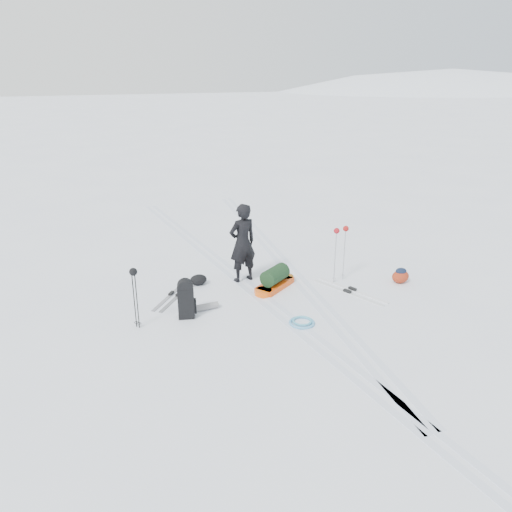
{
  "coord_description": "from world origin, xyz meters",
  "views": [
    {
      "loc": [
        -4.1,
        -9.12,
        4.76
      ],
      "look_at": [
        -0.09,
        0.24,
        0.95
      ],
      "focal_mm": 35.0,
      "sensor_mm": 36.0,
      "label": 1
    }
  ],
  "objects_px": {
    "expedition_rucksack": "(189,299)",
    "pulk_sled": "(275,280)",
    "ski_poles_black": "(134,279)",
    "skier": "(243,243)"
  },
  "relations": [
    {
      "from": "pulk_sled",
      "to": "skier",
      "type": "bearing_deg",
      "value": 94.11
    },
    {
      "from": "skier",
      "to": "expedition_rucksack",
      "type": "height_order",
      "value": "skier"
    },
    {
      "from": "skier",
      "to": "expedition_rucksack",
      "type": "distance_m",
      "value": 2.22
    },
    {
      "from": "ski_poles_black",
      "to": "expedition_rucksack",
      "type": "bearing_deg",
      "value": 4.98
    },
    {
      "from": "skier",
      "to": "pulk_sled",
      "type": "xyz_separation_m",
      "value": [
        0.52,
        -0.7,
        -0.75
      ]
    },
    {
      "from": "skier",
      "to": "pulk_sled",
      "type": "height_order",
      "value": "skier"
    },
    {
      "from": "skier",
      "to": "expedition_rucksack",
      "type": "bearing_deg",
      "value": 28.11
    },
    {
      "from": "expedition_rucksack",
      "to": "pulk_sled",
      "type": "bearing_deg",
      "value": 29.35
    },
    {
      "from": "pulk_sled",
      "to": "ski_poles_black",
      "type": "bearing_deg",
      "value": 158.76
    },
    {
      "from": "pulk_sled",
      "to": "expedition_rucksack",
      "type": "height_order",
      "value": "expedition_rucksack"
    }
  ]
}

